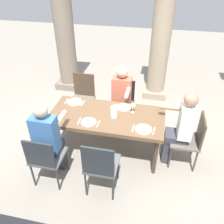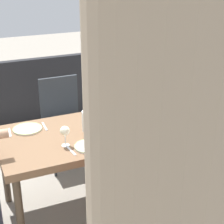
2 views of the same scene
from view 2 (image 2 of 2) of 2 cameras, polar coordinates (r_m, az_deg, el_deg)
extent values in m
plane|color=gray|center=(3.60, -1.27, -13.30)|extent=(16.00, 16.00, 0.00)
cube|color=brown|center=(3.23, -1.38, -3.06)|extent=(1.81, 0.85, 0.06)
cylinder|color=#473828|center=(3.52, 13.57, -8.29)|extent=(0.06, 0.06, 0.68)
cylinder|color=#473828|center=(2.95, -13.99, -15.09)|extent=(0.06, 0.06, 0.68)
cylinder|color=#473828|center=(4.01, 7.66, -3.70)|extent=(0.06, 0.06, 0.68)
cylinder|color=#473828|center=(3.53, -16.18, -8.50)|extent=(0.06, 0.06, 0.68)
cube|color=#6A6158|center=(3.11, 16.29, -10.69)|extent=(0.44, 0.44, 0.04)
cylinder|color=#473828|center=(3.46, 16.32, -11.58)|extent=(0.03, 0.03, 0.43)
cylinder|color=#473828|center=(3.26, 11.02, -13.40)|extent=(0.03, 0.03, 0.43)
cube|color=#5B5E61|center=(4.23, 3.15, -0.37)|extent=(0.44, 0.44, 0.04)
cube|color=#2D3338|center=(4.31, 2.01, 3.24)|extent=(0.42, 0.03, 0.43)
cylinder|color=#2D3338|center=(4.10, 1.91, -4.79)|extent=(0.03, 0.03, 0.44)
cylinder|color=#2D3338|center=(4.26, 6.53, -3.79)|extent=(0.03, 0.03, 0.44)
cylinder|color=#2D3338|center=(4.41, -0.24, -2.69)|extent=(0.03, 0.03, 0.44)
cylinder|color=#2D3338|center=(4.56, 4.14, -1.84)|extent=(0.03, 0.03, 0.44)
cube|color=#4F4F50|center=(2.73, 2.87, -14.89)|extent=(0.44, 0.44, 0.04)
cube|color=black|center=(2.46, 5.13, -13.50)|extent=(0.42, 0.03, 0.43)
cylinder|color=black|center=(3.08, 4.42, -15.46)|extent=(0.03, 0.03, 0.43)
cube|color=#5B5E61|center=(3.95, -7.16, -1.96)|extent=(0.44, 0.44, 0.04)
cube|color=#2D3338|center=(4.04, -8.17, 2.17)|extent=(0.42, 0.03, 0.47)
cylinder|color=#2D3338|center=(3.85, -8.84, -6.84)|extent=(0.03, 0.03, 0.46)
cylinder|color=#2D3338|center=(3.95, -3.52, -5.80)|extent=(0.03, 0.03, 0.46)
cylinder|color=#2D3338|center=(4.18, -10.27, -4.44)|extent=(0.03, 0.03, 0.46)
cylinder|color=#2D3338|center=(4.27, -5.33, -3.54)|extent=(0.03, 0.03, 0.46)
cube|color=#3F3F4C|center=(3.04, 0.63, -15.63)|extent=(0.24, 0.14, 0.46)
cube|color=#3F3F4C|center=(2.81, 1.44, -12.20)|extent=(0.28, 0.32, 0.10)
cube|color=#CC664C|center=(2.56, 2.57, -8.09)|extent=(0.34, 0.20, 0.49)
sphere|color=beige|center=(2.39, 2.73, -0.49)|extent=(0.21, 0.21, 0.21)
cylinder|color=beige|center=(2.65, -2.42, -4.29)|extent=(0.07, 0.30, 0.07)
cube|color=#3F3F4C|center=(4.13, 4.59, -4.42)|extent=(0.24, 0.14, 0.46)
cube|color=#3F3F4C|center=(4.09, 4.11, -0.40)|extent=(0.28, 0.32, 0.10)
cube|color=#3F72B2|center=(4.06, 3.52, 4.36)|extent=(0.34, 0.20, 0.55)
sphere|color=beige|center=(3.95, 3.66, 9.82)|extent=(0.20, 0.20, 0.20)
cylinder|color=beige|center=(3.76, 3.34, 4.76)|extent=(0.07, 0.30, 0.07)
cube|color=black|center=(5.07, -10.04, 3.32)|extent=(4.21, 0.10, 0.90)
cylinder|color=silver|center=(3.28, 10.45, -2.30)|extent=(0.25, 0.25, 0.01)
torus|color=#A0BE77|center=(3.28, 10.46, -2.19)|extent=(0.26, 0.26, 0.01)
cube|color=silver|center=(3.36, 12.57, -1.89)|extent=(0.03, 0.17, 0.01)
cube|color=silver|center=(3.20, 8.22, -2.83)|extent=(0.02, 0.17, 0.01)
cylinder|color=white|center=(3.50, 0.41, -0.26)|extent=(0.23, 0.23, 0.01)
torus|color=#A9CD91|center=(3.49, 0.41, -0.15)|extent=(0.24, 0.24, 0.01)
cube|color=silver|center=(3.56, 2.61, 0.09)|extent=(0.02, 0.17, 0.01)
cube|color=silver|center=(3.44, -1.87, -0.71)|extent=(0.02, 0.17, 0.01)
cylinder|color=white|center=(2.91, -3.54, -5.31)|extent=(0.23, 0.23, 0.01)
torus|color=#A4C786|center=(2.91, -3.54, -5.19)|extent=(0.23, 0.23, 0.01)
cylinder|color=white|center=(2.96, -7.15, -5.11)|extent=(0.06, 0.06, 0.00)
cylinder|color=white|center=(2.93, -7.20, -4.30)|extent=(0.01, 0.01, 0.09)
sphere|color=#F2EFCC|center=(2.90, -7.27, -2.89)|extent=(0.08, 0.08, 0.08)
cube|color=silver|center=(2.96, -0.82, -4.81)|extent=(0.03, 0.17, 0.01)
cube|color=silver|center=(2.87, -6.35, -5.92)|extent=(0.03, 0.17, 0.01)
cylinder|color=silver|center=(3.27, -12.89, -2.57)|extent=(0.25, 0.25, 0.01)
torus|color=#A0BE77|center=(3.27, -12.90, -2.46)|extent=(0.25, 0.25, 0.01)
cube|color=silver|center=(3.30, -10.35, -2.18)|extent=(0.02, 0.17, 0.01)
cube|color=silver|center=(3.25, -15.46, -3.06)|extent=(0.03, 0.17, 0.01)
cylinder|color=white|center=(3.15, -3.60, -1.40)|extent=(0.12, 0.12, 0.18)
cylinder|color=#EFEAC6|center=(3.16, -3.59, -1.84)|extent=(0.11, 0.11, 0.11)
camera|label=1|loc=(5.65, -22.71, 29.01)|focal=37.42mm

